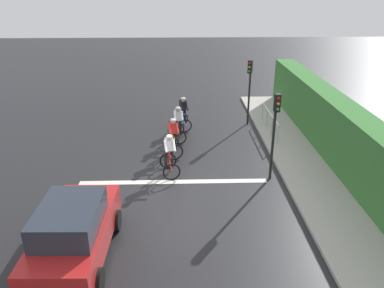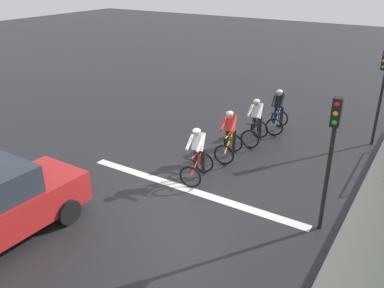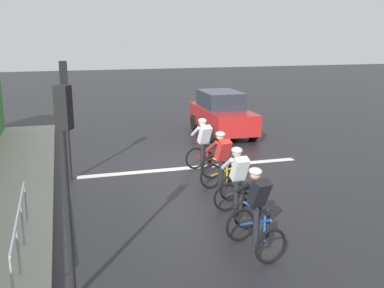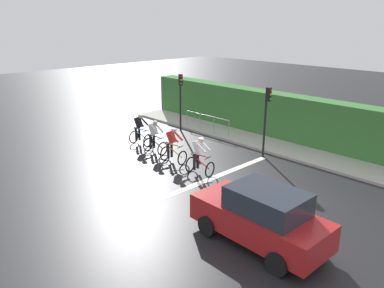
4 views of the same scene
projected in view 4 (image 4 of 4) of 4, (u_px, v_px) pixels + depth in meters
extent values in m
plane|color=black|center=(220.00, 180.00, 15.47)|extent=(80.00, 80.00, 0.00)
cube|color=#ADA89E|center=(261.00, 140.00, 20.46)|extent=(2.80, 18.60, 0.12)
cube|color=tan|center=(271.00, 132.00, 20.96)|extent=(0.44, 18.60, 0.70)
cube|color=#387533|center=(276.00, 115.00, 20.87)|extent=(1.10, 18.60, 2.48)
cube|color=silver|center=(213.00, 178.00, 15.72)|extent=(7.00, 0.30, 0.01)
torus|color=black|center=(148.00, 141.00, 19.46)|extent=(0.68, 0.17, 0.68)
torus|color=black|center=(134.00, 137.00, 20.04)|extent=(0.68, 0.17, 0.68)
cylinder|color=#1E59B2|center=(141.00, 134.00, 19.67)|extent=(0.21, 0.98, 0.51)
cylinder|color=#1E59B2|center=(136.00, 133.00, 19.84)|extent=(0.04, 0.04, 0.55)
cylinder|color=#1E59B2|center=(141.00, 129.00, 19.56)|extent=(0.16, 0.71, 0.04)
cube|color=black|center=(136.00, 127.00, 19.75)|extent=(0.14, 0.23, 0.04)
cylinder|color=black|center=(146.00, 131.00, 19.36)|extent=(0.42, 0.10, 0.03)
cube|color=black|center=(139.00, 122.00, 19.54)|extent=(0.36, 0.45, 0.57)
sphere|color=tan|center=(140.00, 117.00, 19.35)|extent=(0.20, 0.20, 0.20)
ellipsoid|color=silver|center=(140.00, 116.00, 19.33)|extent=(0.28, 0.32, 0.14)
cylinder|color=black|center=(139.00, 133.00, 19.89)|extent=(0.12, 0.12, 0.74)
cylinder|color=black|center=(136.00, 134.00, 19.70)|extent=(0.12, 0.12, 0.74)
cylinder|color=black|center=(145.00, 122.00, 19.48)|extent=(0.17, 0.49, 0.37)
cylinder|color=black|center=(140.00, 123.00, 19.24)|extent=(0.17, 0.49, 0.37)
torus|color=black|center=(162.00, 149.00, 18.22)|extent=(0.68, 0.12, 0.68)
torus|color=black|center=(148.00, 144.00, 18.86)|extent=(0.68, 0.12, 0.68)
cylinder|color=black|center=(155.00, 142.00, 18.46)|extent=(0.13, 0.99, 0.51)
cylinder|color=black|center=(151.00, 140.00, 18.64)|extent=(0.04, 0.04, 0.55)
cylinder|color=black|center=(156.00, 137.00, 18.34)|extent=(0.11, 0.72, 0.04)
cube|color=black|center=(151.00, 134.00, 18.55)|extent=(0.12, 0.23, 0.04)
cylinder|color=black|center=(161.00, 138.00, 18.13)|extent=(0.42, 0.07, 0.03)
cube|color=white|center=(153.00, 129.00, 18.33)|extent=(0.34, 0.43, 0.57)
sphere|color=tan|center=(155.00, 124.00, 18.14)|extent=(0.20, 0.20, 0.20)
ellipsoid|color=silver|center=(155.00, 122.00, 18.11)|extent=(0.26, 0.30, 0.14)
cylinder|color=black|center=(154.00, 141.00, 18.68)|extent=(0.12, 0.12, 0.74)
cylinder|color=black|center=(150.00, 142.00, 18.51)|extent=(0.12, 0.12, 0.74)
cylinder|color=white|center=(160.00, 128.00, 18.25)|extent=(0.13, 0.48, 0.37)
cylinder|color=white|center=(155.00, 130.00, 18.02)|extent=(0.13, 0.48, 0.37)
torus|color=black|center=(182.00, 158.00, 17.00)|extent=(0.68, 0.18, 0.68)
torus|color=black|center=(165.00, 153.00, 17.57)|extent=(0.68, 0.18, 0.68)
cylinder|color=gold|center=(173.00, 151.00, 17.21)|extent=(0.22, 0.98, 0.51)
cylinder|color=gold|center=(168.00, 149.00, 17.37)|extent=(0.04, 0.04, 0.55)
cylinder|color=gold|center=(174.00, 145.00, 17.09)|extent=(0.17, 0.71, 0.04)
cube|color=black|center=(168.00, 143.00, 17.28)|extent=(0.14, 0.23, 0.04)
cylinder|color=black|center=(180.00, 147.00, 16.90)|extent=(0.42, 0.11, 0.03)
cube|color=red|center=(171.00, 137.00, 17.07)|extent=(0.37, 0.46, 0.57)
sphere|color=tan|center=(174.00, 131.00, 16.89)|extent=(0.20, 0.20, 0.20)
ellipsoid|color=silver|center=(174.00, 130.00, 16.87)|extent=(0.29, 0.32, 0.14)
cylinder|color=black|center=(172.00, 149.00, 17.42)|extent=(0.12, 0.12, 0.74)
cylinder|color=black|center=(168.00, 151.00, 17.24)|extent=(0.12, 0.12, 0.74)
cylinder|color=red|center=(179.00, 136.00, 17.02)|extent=(0.17, 0.49, 0.37)
cylinder|color=red|center=(174.00, 138.00, 16.77)|extent=(0.17, 0.49, 0.37)
torus|color=black|center=(210.00, 170.00, 15.67)|extent=(0.68, 0.17, 0.68)
torus|color=black|center=(190.00, 164.00, 16.25)|extent=(0.68, 0.17, 0.68)
cylinder|color=red|center=(200.00, 161.00, 15.88)|extent=(0.21, 0.98, 0.51)
cylinder|color=red|center=(194.00, 159.00, 16.05)|extent=(0.04, 0.04, 0.55)
cylinder|color=red|center=(201.00, 156.00, 15.77)|extent=(0.16, 0.71, 0.04)
cube|color=black|center=(194.00, 153.00, 15.96)|extent=(0.13, 0.23, 0.04)
cylinder|color=black|center=(208.00, 158.00, 15.57)|extent=(0.42, 0.10, 0.03)
cube|color=white|center=(198.00, 147.00, 15.75)|extent=(0.36, 0.45, 0.57)
sphere|color=beige|center=(201.00, 141.00, 15.56)|extent=(0.20, 0.20, 0.20)
ellipsoid|color=silver|center=(201.00, 139.00, 15.54)|extent=(0.28, 0.32, 0.14)
cylinder|color=black|center=(198.00, 160.00, 16.10)|extent=(0.12, 0.12, 0.74)
cylinder|color=black|center=(194.00, 162.00, 15.91)|extent=(0.12, 0.12, 0.74)
cylinder|color=white|center=(206.00, 146.00, 15.69)|extent=(0.17, 0.49, 0.37)
cylinder|color=white|center=(201.00, 148.00, 15.45)|extent=(0.17, 0.49, 0.37)
cube|color=#B21E1E|center=(259.00, 221.00, 10.96)|extent=(1.79, 4.14, 0.80)
cube|color=#262D38|center=(267.00, 201.00, 10.56)|extent=(1.54, 2.16, 0.66)
cylinder|color=black|center=(208.00, 226.00, 11.44)|extent=(0.23, 0.64, 0.64)
cylinder|color=black|center=(243.00, 208.00, 12.51)|extent=(0.23, 0.64, 0.64)
cylinder|color=black|center=(277.00, 264.00, 9.65)|extent=(0.23, 0.64, 0.64)
cylinder|color=black|center=(312.00, 239.00, 10.72)|extent=(0.23, 0.64, 0.64)
cube|color=#EAEACC|center=(199.00, 200.00, 12.01)|extent=(0.28, 0.09, 0.16)
cube|color=#EAEACC|center=(221.00, 191.00, 12.67)|extent=(0.28, 0.09, 0.16)
cylinder|color=black|center=(264.00, 129.00, 17.81)|extent=(0.10, 0.10, 2.70)
cube|color=black|center=(268.00, 94.00, 17.23)|extent=(0.21, 0.21, 0.64)
sphere|color=red|center=(271.00, 90.00, 17.09)|extent=(0.11, 0.11, 0.11)
sphere|color=orange|center=(271.00, 95.00, 17.16)|extent=(0.11, 0.11, 0.11)
sphere|color=green|center=(270.00, 99.00, 17.22)|extent=(0.11, 0.11, 0.11)
cylinder|color=black|center=(180.00, 108.00, 22.09)|extent=(0.10, 0.10, 2.70)
cube|color=black|center=(181.00, 80.00, 21.47)|extent=(0.27, 0.27, 0.64)
sphere|color=red|center=(181.00, 76.00, 21.31)|extent=(0.11, 0.11, 0.11)
sphere|color=orange|center=(181.00, 80.00, 21.37)|extent=(0.11, 0.11, 0.11)
sphere|color=green|center=(181.00, 84.00, 21.44)|extent=(0.11, 0.11, 0.11)
cylinder|color=#999EA3|center=(207.00, 116.00, 21.81)|extent=(0.08, 3.37, 0.05)
cylinder|color=#999EA3|center=(229.00, 130.00, 20.81)|extent=(0.04, 0.04, 1.00)
cylinder|color=#999EA3|center=(214.00, 126.00, 21.58)|extent=(0.04, 0.04, 1.00)
cylinder|color=#999EA3|center=(200.00, 122.00, 22.35)|extent=(0.04, 0.04, 1.00)
cylinder|color=#999EA3|center=(187.00, 119.00, 23.11)|extent=(0.04, 0.04, 1.00)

